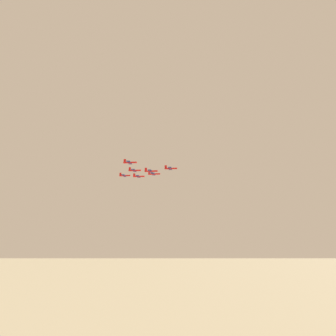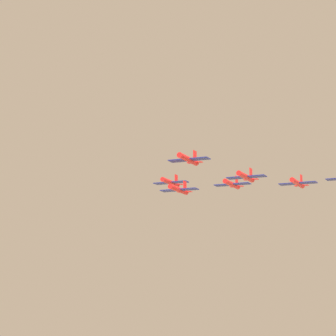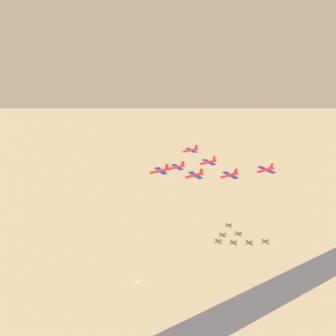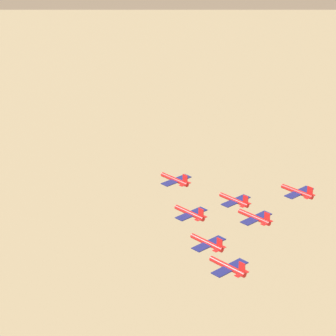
{
  "view_description": "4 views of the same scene",
  "coord_description": "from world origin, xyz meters",
  "px_view_note": "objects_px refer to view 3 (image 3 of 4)",
  "views": [
    {
      "loc": [
        129.27,
        -20.2,
        74.9
      ],
      "look_at": [
        -58.5,
        25.45,
        126.69
      ],
      "focal_mm": 28.0,
      "sensor_mm": 36.0,
      "label": 1
    },
    {
      "loc": [
        -65.57,
        189.39,
        91.45
      ],
      "look_at": [
        -50.68,
        31.8,
        122.49
      ],
      "focal_mm": 85.0,
      "sensor_mm": 36.0,
      "label": 2
    },
    {
      "loc": [
        -131.72,
        104.7,
        172.21
      ],
      "look_at": [
        -56.61,
        23.3,
        126.37
      ],
      "focal_mm": 28.0,
      "sensor_mm": 36.0,
      "label": 3
    },
    {
      "loc": [
        -221.65,
        -61.46,
        209.33
      ],
      "look_at": [
        -51.91,
        29.99,
        126.99
      ],
      "focal_mm": 85.0,
      "sensor_mm": 36.0,
      "label": 4
    }
  ],
  "objects_px": {
    "jet_3": "(230,175)",
    "jet_4": "(208,162)",
    "jet_0": "(160,171)",
    "jet_5": "(191,150)",
    "jet_1": "(195,175)",
    "jet_2": "(177,167)",
    "jet_6": "(266,170)"
  },
  "relations": [
    {
      "from": "jet_0",
      "to": "jet_2",
      "type": "relative_size",
      "value": 1.0
    },
    {
      "from": "jet_2",
      "to": "jet_6",
      "type": "relative_size",
      "value": 1.0
    },
    {
      "from": "jet_3",
      "to": "jet_6",
      "type": "relative_size",
      "value": 1.0
    },
    {
      "from": "jet_0",
      "to": "jet_5",
      "type": "bearing_deg",
      "value": -59.53
    },
    {
      "from": "jet_3",
      "to": "jet_0",
      "type": "bearing_deg",
      "value": 59.53
    },
    {
      "from": "jet_0",
      "to": "jet_6",
      "type": "height_order",
      "value": "jet_6"
    },
    {
      "from": "jet_3",
      "to": "jet_4",
      "type": "height_order",
      "value": "jet_4"
    },
    {
      "from": "jet_2",
      "to": "jet_3",
      "type": "bearing_deg",
      "value": -150.46
    },
    {
      "from": "jet_0",
      "to": "jet_3",
      "type": "bearing_deg",
      "value": -120.47
    },
    {
      "from": "jet_0",
      "to": "jet_3",
      "type": "xyz_separation_m",
      "value": [
        -23.99,
        -20.93,
        -1.79
      ]
    },
    {
      "from": "jet_0",
      "to": "jet_5",
      "type": "distance_m",
      "value": 31.84
    },
    {
      "from": "jet_2",
      "to": "jet_3",
      "type": "distance_m",
      "value": 27.9
    },
    {
      "from": "jet_1",
      "to": "jet_4",
      "type": "distance_m",
      "value": 15.95
    },
    {
      "from": "jet_0",
      "to": "jet_4",
      "type": "bearing_deg",
      "value": -90.0
    },
    {
      "from": "jet_1",
      "to": "jet_2",
      "type": "distance_m",
      "value": 16.24
    },
    {
      "from": "jet_3",
      "to": "jet_4",
      "type": "distance_m",
      "value": 16.16
    },
    {
      "from": "jet_2",
      "to": "jet_5",
      "type": "xyz_separation_m",
      "value": [
        3.32,
        -15.57,
        4.48
      ]
    },
    {
      "from": "jet_3",
      "to": "jet_5",
      "type": "height_order",
      "value": "jet_5"
    },
    {
      "from": "jet_6",
      "to": "jet_5",
      "type": "bearing_deg",
      "value": 18.78
    },
    {
      "from": "jet_4",
      "to": "jet_6",
      "type": "bearing_deg",
      "value": -150.46
    },
    {
      "from": "jet_2",
      "to": "jet_5",
      "type": "distance_m",
      "value": 16.53
    },
    {
      "from": "jet_3",
      "to": "jet_4",
      "type": "relative_size",
      "value": 1.0
    },
    {
      "from": "jet_6",
      "to": "jet_3",
      "type": "bearing_deg",
      "value": 59.53
    },
    {
      "from": "jet_2",
      "to": "jet_5",
      "type": "relative_size",
      "value": 1.0
    },
    {
      "from": "jet_3",
      "to": "jet_6",
      "type": "xyz_separation_m",
      "value": [
        -11.99,
        -10.46,
        2.85
      ]
    },
    {
      "from": "jet_1",
      "to": "jet_6",
      "type": "xyz_separation_m",
      "value": [
        -23.99,
        -20.93,
        3.07
      ]
    },
    {
      "from": "jet_0",
      "to": "jet_6",
      "type": "distance_m",
      "value": 47.76
    },
    {
      "from": "jet_1",
      "to": "jet_3",
      "type": "bearing_deg",
      "value": -120.47
    },
    {
      "from": "jet_0",
      "to": "jet_2",
      "type": "height_order",
      "value": "jet_0"
    },
    {
      "from": "jet_6",
      "to": "jet_0",
      "type": "bearing_deg",
      "value": 59.53
    },
    {
      "from": "jet_1",
      "to": "jet_6",
      "type": "distance_m",
      "value": 31.98
    },
    {
      "from": "jet_1",
      "to": "jet_2",
      "type": "height_order",
      "value": "jet_1"
    }
  ]
}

